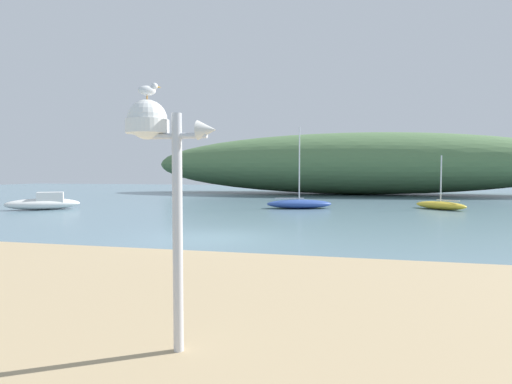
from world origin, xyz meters
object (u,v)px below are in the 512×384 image
Objects in this scene: seagull_on_radar at (148,90)px; motorboat_outer_mooring at (44,203)px; sailboat_mid_channel at (440,205)px; sailboat_centre_water at (299,204)px; mast_structure at (157,145)px.

seagull_on_radar is 24.18m from motorboat_outer_mooring.
sailboat_centre_water is at bearing -171.39° from sailboat_mid_channel.
sailboat_mid_channel is at bearing 71.83° from mast_structure.
sailboat_mid_channel is at bearing 71.58° from seagull_on_radar.
motorboat_outer_mooring is at bearing 133.18° from seagull_on_radar.
seagull_on_radar is 0.06× the size of motorboat_outer_mooring.
motorboat_outer_mooring is 16.09m from sailboat_centre_water.
seagull_on_radar is at bearing -87.43° from sailboat_centre_water.
seagull_on_radar is 0.05× the size of sailboat_centre_water.
sailboat_mid_channel is (7.67, 23.37, -2.39)m from mast_structure.
sailboat_mid_channel is at bearing 8.61° from sailboat_centre_water.
mast_structure is 22.19m from sailboat_centre_water.
seagull_on_radar reaches higher than mast_structure.
sailboat_mid_channel is 8.87m from sailboat_centre_water.
seagull_on_radar is 0.07× the size of sailboat_mid_channel.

